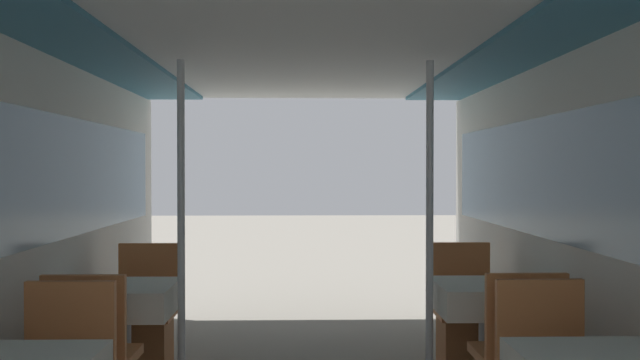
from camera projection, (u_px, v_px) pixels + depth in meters
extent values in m
cube|color=silver|center=(2.00, 247.00, 3.46)|extent=(0.05, 6.61, 2.05)
cube|color=#7A9EB7|center=(4.00, 179.00, 3.46)|extent=(0.03, 6.08, 0.74)
cube|color=silver|center=(605.00, 245.00, 3.54)|extent=(0.05, 6.61, 2.05)
cube|color=#7A9EB7|center=(603.00, 179.00, 3.53)|extent=(0.03, 6.08, 0.74)
cube|color=silver|center=(307.00, 27.00, 3.48)|extent=(2.96, 6.61, 0.04)
cube|color=teal|center=(56.00, 33.00, 3.45)|extent=(0.53, 6.34, 0.03)
cube|color=teal|center=(553.00, 35.00, 3.51)|extent=(0.53, 6.34, 0.03)
cube|color=#D17A42|center=(71.00, 328.00, 3.29)|extent=(0.41, 0.04, 0.43)
cylinder|color=#B7B7BC|center=(122.00, 346.00, 4.22)|extent=(0.11, 0.11, 0.68)
cube|color=#93704C|center=(122.00, 287.00, 4.22)|extent=(0.58, 0.58, 0.02)
cube|color=white|center=(122.00, 299.00, 4.22)|extent=(0.62, 0.62, 0.17)
cube|color=#D17A42|center=(95.00, 358.00, 3.67)|extent=(0.41, 0.41, 0.05)
cube|color=#D17A42|center=(83.00, 319.00, 3.48)|extent=(0.41, 0.04, 0.43)
cube|color=#9C5B31|center=(143.00, 348.00, 4.78)|extent=(0.35, 0.35, 0.41)
cube|color=#D17A42|center=(143.00, 314.00, 4.78)|extent=(0.41, 0.41, 0.05)
cube|color=#D17A42|center=(149.00, 274.00, 4.96)|extent=(0.41, 0.04, 0.43)
cylinder|color=silver|center=(181.00, 233.00, 4.22)|extent=(0.05, 0.05, 2.05)
cube|color=#93704C|center=(607.00, 360.00, 2.60)|extent=(0.58, 0.58, 0.02)
cube|color=#D17A42|center=(539.00, 325.00, 3.34)|extent=(0.41, 0.04, 0.43)
cylinder|color=#B7B7BC|center=(488.00, 344.00, 4.28)|extent=(0.11, 0.11, 0.68)
cube|color=#93704C|center=(488.00, 285.00, 4.27)|extent=(0.58, 0.58, 0.02)
cube|color=white|center=(488.00, 297.00, 4.27)|extent=(0.62, 0.62, 0.17)
cube|color=#D17A42|center=(515.00, 355.00, 3.72)|extent=(0.41, 0.41, 0.05)
cube|color=#D17A42|center=(527.00, 317.00, 3.53)|extent=(0.41, 0.04, 0.43)
cube|color=#9C5B31|center=(466.00, 346.00, 4.84)|extent=(0.35, 0.35, 0.41)
cube|color=#D17A42|center=(466.00, 312.00, 4.83)|extent=(0.41, 0.41, 0.05)
cube|color=#D17A42|center=(460.00, 273.00, 5.02)|extent=(0.41, 0.04, 0.43)
cylinder|color=silver|center=(430.00, 232.00, 4.26)|extent=(0.05, 0.05, 2.05)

